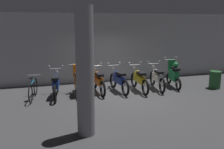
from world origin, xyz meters
The scene contains 12 objects.
ground_plane centered at (0.00, 0.00, 0.00)m, with size 80.00×80.00×0.00m, color #424244.
back_wall centered at (0.00, 2.77, 1.62)m, with size 16.00×0.30×3.23m, color #ADADB2.
motorbike_slot_0 centered at (-2.54, 0.61, 0.49)m, with size 0.59×1.95×1.15m.
motorbike_slot_1 centered at (-1.70, 0.63, 0.52)m, with size 0.56×1.68×1.18m.
motorbike_slot_2 centered at (-0.85, 0.76, 0.49)m, with size 0.59×1.95×1.15m.
motorbike_slot_3 centered at (0.00, 0.67, 0.49)m, with size 0.59×1.95×1.15m.
motorbike_slot_4 centered at (0.85, 0.52, 0.49)m, with size 0.59×1.95×1.15m.
motorbike_slot_5 centered at (1.70, 0.58, 0.49)m, with size 0.58×1.94×1.15m.
motorbike_slot_6 centered at (2.55, 0.69, 0.57)m, with size 0.58×1.67×1.29m.
bicycle centered at (-3.38, 0.63, 0.36)m, with size 0.50×1.72×0.89m.
support_pillar centered at (-2.01, -2.86, 1.62)m, with size 0.45×0.45×3.23m, color gray.
trash_bin centered at (4.18, -0.02, 0.38)m, with size 0.48×0.48×0.75m, color #26592D.
Camera 1 is at (-3.01, -8.67, 2.85)m, focal length 39.20 mm.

